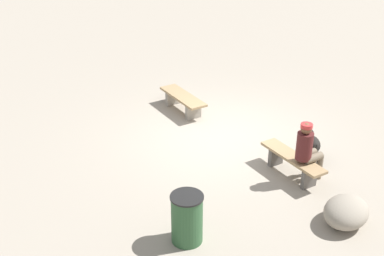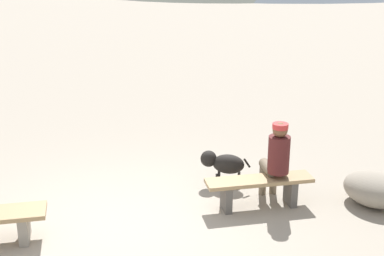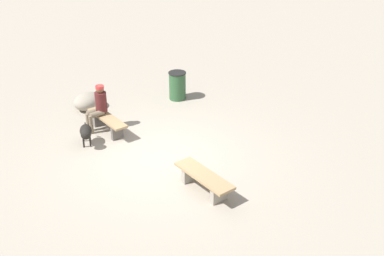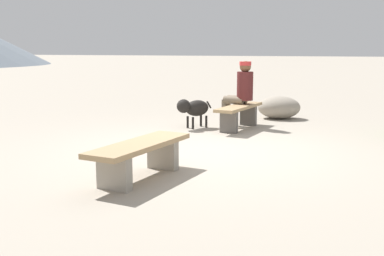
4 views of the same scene
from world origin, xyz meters
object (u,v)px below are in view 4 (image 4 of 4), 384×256
Objects in this scene: dog at (194,108)px; boulder at (279,107)px; bench_right at (239,112)px; seated_person at (241,89)px; bench_left at (140,153)px.

boulder is (1.92, -1.18, -0.15)m from dog.
dog is at bearing 148.40° from boulder.
seated_person is at bearing 17.49° from bench_right.
boulder reaches higher than bench_right.
bench_right is at bearing -161.89° from seated_person.
seated_person is at bearing 162.45° from boulder.
dog reaches higher than bench_right.
bench_right is 0.50m from seated_person.
seated_person is (0.28, 0.07, 0.41)m from bench_right.
boulder is (5.40, -0.31, -0.06)m from bench_left.
boulder is (1.36, -0.43, -0.48)m from seated_person.
bench_left is 5.41m from boulder.
bench_right is 0.87m from dog.
seated_person reaches higher than dog.
bench_right is 1.24× the size of seated_person.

